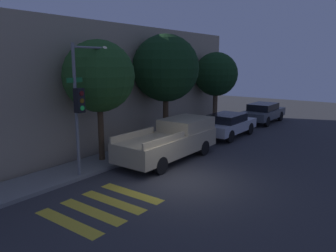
# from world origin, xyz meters

# --- Properties ---
(ground_plane) EXTENTS (60.00, 60.00, 0.00)m
(ground_plane) POSITION_xyz_m (0.00, 0.00, 0.00)
(ground_plane) COLOR #333335
(sidewalk) EXTENTS (26.00, 1.90, 0.14)m
(sidewalk) POSITION_xyz_m (0.00, 4.15, 0.07)
(sidewalk) COLOR slate
(sidewalk) RESTS_ON ground
(building_row) EXTENTS (26.00, 6.00, 6.35)m
(building_row) POSITION_xyz_m (0.00, 8.50, 3.17)
(building_row) COLOR gray
(building_row) RESTS_ON ground
(crosswalk) EXTENTS (3.06, 2.60, 0.00)m
(crosswalk) POSITION_xyz_m (-3.23, 0.80, 0.00)
(crosswalk) COLOR gold
(crosswalk) RESTS_ON ground
(traffic_light_pole) EXTENTS (2.05, 0.56, 5.13)m
(traffic_light_pole) POSITION_xyz_m (-1.64, 3.37, 3.38)
(traffic_light_pole) COLOR slate
(traffic_light_pole) RESTS_ON ground
(pickup_truck) EXTENTS (5.48, 2.02, 1.75)m
(pickup_truck) POSITION_xyz_m (2.24, 2.10, 0.91)
(pickup_truck) COLOR tan
(pickup_truck) RESTS_ON ground
(sedan_near_corner) EXTENTS (4.38, 1.89, 1.39)m
(sedan_near_corner) POSITION_xyz_m (7.97, 2.10, 0.76)
(sedan_near_corner) COLOR #B7BABF
(sedan_near_corner) RESTS_ON ground
(sedan_middle) EXTENTS (4.59, 1.86, 1.43)m
(sedan_middle) POSITION_xyz_m (13.80, 2.10, 0.77)
(sedan_middle) COLOR #4C5156
(sedan_middle) RESTS_ON ground
(tree_near_corner) EXTENTS (3.09, 3.09, 5.39)m
(tree_near_corner) POSITION_xyz_m (-0.10, 4.27, 3.83)
(tree_near_corner) COLOR #42301E
(tree_near_corner) RESTS_ON ground
(tree_midblock) EXTENTS (3.63, 3.63, 5.93)m
(tree_midblock) POSITION_xyz_m (4.65, 4.27, 4.10)
(tree_midblock) COLOR #4C3823
(tree_midblock) RESTS_ON ground
(tree_far_end) EXTENTS (2.97, 2.97, 5.10)m
(tree_far_end) POSITION_xyz_m (10.34, 4.27, 3.59)
(tree_far_end) COLOR brown
(tree_far_end) RESTS_ON ground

